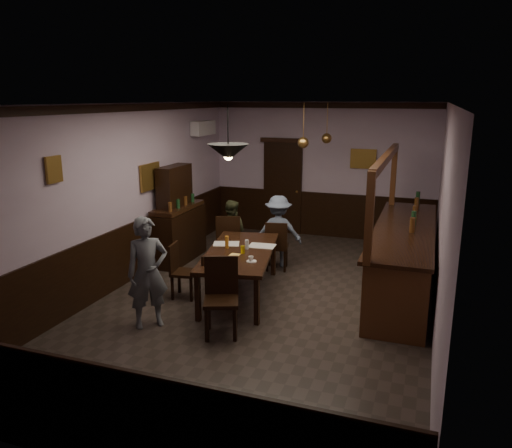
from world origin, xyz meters
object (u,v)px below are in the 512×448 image
at_px(chair_far_right, 277,244).
at_px(person_seated_right, 278,231).
at_px(bar_counter, 403,257).
at_px(chair_side, 180,268).
at_px(pendant_brass_mid, 303,143).
at_px(soda_can, 243,250).
at_px(chair_near, 221,293).
at_px(person_seated_left, 231,232).
at_px(pendant_brass_far, 327,138).
at_px(coffee_cup, 251,259).
at_px(chair_far_left, 229,239).
at_px(pendant_iron, 228,152).
at_px(dining_table, 240,254).
at_px(person_standing, 148,273).
at_px(sideboard, 178,223).

distance_m(chair_far_right, person_seated_right, 0.32).
relative_size(chair_far_right, bar_counter, 0.23).
distance_m(chair_side, pendant_brass_mid, 3.16).
relative_size(person_seated_right, soda_can, 11.18).
relative_size(chair_near, chair_side, 1.19).
bearing_deg(chair_far_right, person_seated_left, -17.23).
height_order(chair_side, person_seated_right, person_seated_right).
height_order(pendant_brass_mid, pendant_brass_far, same).
bearing_deg(pendant_brass_mid, chair_far_right, -125.91).
height_order(bar_counter, pendant_brass_mid, pendant_brass_mid).
distance_m(coffee_cup, soda_can, 0.44).
xyz_separation_m(chair_near, bar_counter, (2.18, 2.40, -0.00)).
relative_size(chair_side, pendant_brass_mid, 1.08).
bearing_deg(chair_far_left, chair_near, 91.37).
height_order(chair_near, soda_can, chair_near).
xyz_separation_m(person_seated_right, pendant_iron, (0.01, -2.39, 1.70)).
relative_size(chair_far_right, soda_can, 7.66).
xyz_separation_m(dining_table, chair_far_left, (-0.67, 1.16, -0.13)).
height_order(person_seated_right, bar_counter, bar_counter).
xyz_separation_m(person_standing, soda_can, (0.88, 1.31, 0.04)).
relative_size(chair_far_right, sideboard, 0.50).
bearing_deg(person_seated_right, person_standing, 58.88).
bearing_deg(soda_can, chair_far_left, 121.10).
xyz_separation_m(dining_table, pendant_brass_mid, (0.53, 1.80, 1.61)).
relative_size(chair_far_right, chair_near, 0.88).
bearing_deg(pendant_brass_far, chair_far_left, -129.04).
bearing_deg(person_seated_left, coffee_cup, 118.12).
bearing_deg(dining_table, coffee_cup, -52.52).
bearing_deg(pendant_brass_far, sideboard, -147.37).
bearing_deg(person_seated_right, pendant_brass_mid, -167.80).
bearing_deg(bar_counter, soda_can, -152.24).
xyz_separation_m(person_seated_right, pendant_brass_mid, (0.39, 0.19, 1.63)).
relative_size(soda_can, sideboard, 0.07).
xyz_separation_m(chair_far_left, chair_near, (0.91, -2.45, 0.01)).
height_order(person_seated_left, pendant_brass_mid, pendant_brass_mid).
relative_size(chair_side, pendant_iron, 1.19).
bearing_deg(pendant_brass_far, pendant_iron, -98.90).
bearing_deg(person_standing, person_seated_left, 45.40).
distance_m(chair_far_right, coffee_cup, 1.83).
relative_size(pendant_iron, pendant_brass_far, 0.91).
xyz_separation_m(bar_counter, pendant_brass_far, (-1.69, 1.78, 1.73)).
height_order(chair_far_left, bar_counter, bar_counter).
height_order(dining_table, chair_side, chair_side).
relative_size(pendant_brass_mid, pendant_brass_far, 1.00).
distance_m(person_seated_right, sideboard, 1.95).
height_order(chair_near, coffee_cup, chair_near).
distance_m(person_seated_left, sideboard, 1.06).
xyz_separation_m(person_seated_left, pendant_iron, (0.90, -2.22, 1.76)).
distance_m(chair_near, person_seated_right, 2.90).
xyz_separation_m(chair_side, person_seated_right, (1.01, 1.98, 0.19)).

